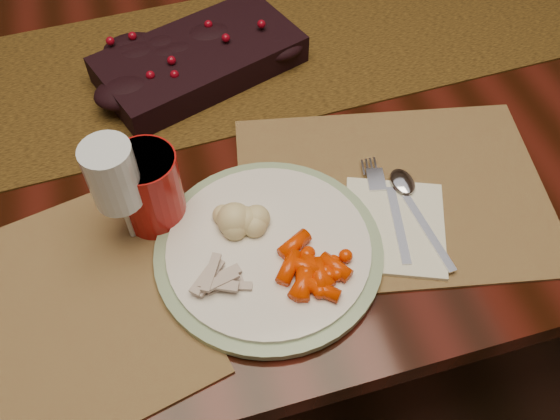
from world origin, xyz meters
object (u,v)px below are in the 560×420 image
object	(u,v)px
napkin	(394,226)
dining_table	(246,230)
wine_glass	(120,197)
placemat_main	(392,192)
baby_carrots	(297,268)
turkey_shreds	(217,283)
mashed_potatoes	(238,216)
centerpiece	(199,55)
dinner_plate	(269,249)
red_cup	(150,189)

from	to	relation	value
napkin	dining_table	bearing A→B (deg)	136.95
dining_table	wine_glass	distance (m)	0.55
dining_table	placemat_main	distance (m)	0.48
napkin	baby_carrots	bearing A→B (deg)	-143.28
napkin	turkey_shreds	bearing A→B (deg)	-150.76
mashed_potatoes	placemat_main	bearing A→B (deg)	2.13
centerpiece	baby_carrots	bearing A→B (deg)	-85.05
baby_carrots	dinner_plate	bearing A→B (deg)	117.58
dining_table	placemat_main	bearing A→B (deg)	-56.57
baby_carrots	dining_table	bearing A→B (deg)	89.31
placemat_main	napkin	distance (m)	0.06
wine_glass	red_cup	bearing A→B (deg)	32.35
mashed_potatoes	wine_glass	size ratio (longest dim) A/B	0.46
dining_table	centerpiece	world-z (taller)	centerpiece
mashed_potatoes	turkey_shreds	bearing A→B (deg)	-119.68
dinner_plate	baby_carrots	size ratio (longest dim) A/B	2.71
dining_table	wine_glass	bearing A→B (deg)	-130.78
dining_table	napkin	xyz separation A→B (m)	(0.14, -0.31, 0.38)
dining_table	placemat_main	world-z (taller)	placemat_main
dinner_plate	placemat_main	bearing A→B (deg)	14.69
mashed_potatoes	napkin	distance (m)	0.21
napkin	dinner_plate	bearing A→B (deg)	-160.37
dinner_plate	napkin	bearing A→B (deg)	-2.36
centerpiece	turkey_shreds	size ratio (longest dim) A/B	4.72
dinner_plate	red_cup	xyz separation A→B (m)	(-0.13, 0.10, 0.05)
napkin	red_cup	size ratio (longest dim) A/B	1.34
centerpiece	wine_glass	xyz separation A→B (m)	(-0.15, -0.30, 0.05)
dining_table	baby_carrots	size ratio (longest dim) A/B	16.45
wine_glass	mashed_potatoes	bearing A→B (deg)	-14.47
centerpiece	red_cup	distance (m)	0.30
placemat_main	wine_glass	size ratio (longest dim) A/B	2.53
mashed_potatoes	napkin	world-z (taller)	mashed_potatoes
dining_table	mashed_potatoes	size ratio (longest dim) A/B	23.22
mashed_potatoes	napkin	bearing A→B (deg)	-13.92
centerpiece	mashed_potatoes	xyz separation A→B (m)	(-0.02, -0.34, 0.01)
dinner_plate	red_cup	world-z (taller)	red_cup
placemat_main	baby_carrots	size ratio (longest dim) A/B	3.93
placemat_main	napkin	size ratio (longest dim) A/B	2.80
mashed_potatoes	dining_table	bearing A→B (deg)	77.67
dinner_plate	wine_glass	world-z (taller)	wine_glass
mashed_potatoes	red_cup	world-z (taller)	red_cup
baby_carrots	wine_glass	bearing A→B (deg)	146.77
baby_carrots	wine_glass	size ratio (longest dim) A/B	0.64
dinner_plate	baby_carrots	distance (m)	0.05
napkin	red_cup	bearing A→B (deg)	-177.62
centerpiece	wine_glass	bearing A→B (deg)	-117.06
baby_carrots	napkin	distance (m)	0.16
centerpiece	dinner_plate	size ratio (longest dim) A/B	1.09
centerpiece	red_cup	size ratio (longest dim) A/B	2.82
baby_carrots	mashed_potatoes	bearing A→B (deg)	120.62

